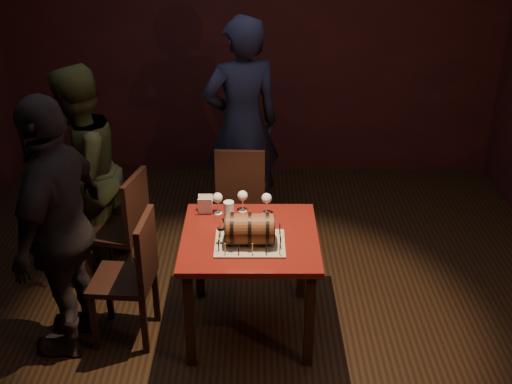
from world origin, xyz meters
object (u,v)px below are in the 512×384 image
at_px(chair_back, 241,191).
at_px(person_left_rear, 80,174).
at_px(barrel_cake, 250,229).
at_px(chair_left_front, 134,272).
at_px(person_left_front, 60,228).
at_px(pint_of_ale, 229,212).
at_px(pub_table, 250,250).
at_px(wine_glass_left, 218,199).
at_px(wine_glass_mid, 243,197).
at_px(wine_glass_right, 267,199).
at_px(person_back, 242,125).
at_px(chair_left_rear, 125,224).

xyz_separation_m(chair_back, person_left_rear, (-1.22, -0.34, 0.31)).
height_order(barrel_cake, person_left_rear, person_left_rear).
bearing_deg(chair_left_front, person_left_front, -172.57).
xyz_separation_m(pint_of_ale, chair_left_front, (-0.63, -0.28, -0.30)).
distance_m(pub_table, person_left_rear, 1.53).
relative_size(barrel_cake, wine_glass_left, 2.29).
height_order(pint_of_ale, chair_left_front, chair_left_front).
bearing_deg(wine_glass_mid, wine_glass_right, -13.59).
distance_m(wine_glass_left, pint_of_ale, 0.15).
relative_size(person_back, person_left_rear, 1.13).
height_order(wine_glass_mid, chair_left_rear, chair_left_rear).
distance_m(wine_glass_left, person_back, 1.25).
bearing_deg(pub_table, wine_glass_right, 69.04).
height_order(pub_table, chair_left_front, chair_left_front).
xyz_separation_m(wine_glass_mid, chair_left_rear, (-0.89, 0.22, -0.34)).
relative_size(wine_glass_mid, person_back, 0.09).
relative_size(barrel_cake, person_back, 0.19).
bearing_deg(person_left_rear, pint_of_ale, 80.66).
xyz_separation_m(pint_of_ale, chair_back, (0.06, 0.93, -0.30)).
relative_size(pub_table, wine_glass_left, 5.59).
bearing_deg(person_left_rear, wine_glass_right, 88.79).
bearing_deg(person_left_front, wine_glass_mid, 123.37).
distance_m(chair_back, person_back, 0.60).
xyz_separation_m(pint_of_ale, person_back, (0.06, 1.36, 0.12)).
relative_size(chair_left_front, person_back, 0.49).
xyz_separation_m(pub_table, wine_glass_left, (-0.23, 0.30, 0.23)).
bearing_deg(chair_left_rear, pub_table, -30.41).
height_order(chair_left_front, person_back, person_back).
distance_m(barrel_cake, person_left_rear, 1.58).
height_order(chair_left_rear, chair_left_front, same).
relative_size(barrel_cake, person_left_rear, 0.22).
relative_size(wine_glass_mid, chair_left_rear, 0.17).
xyz_separation_m(chair_back, chair_left_front, (-0.69, -1.20, 0.00)).
distance_m(pint_of_ale, person_back, 1.36).
bearing_deg(barrel_cake, pub_table, 90.42).
bearing_deg(pint_of_ale, barrel_cake, -64.27).
xyz_separation_m(barrel_cake, wine_glass_left, (-0.23, 0.41, 0.01)).
xyz_separation_m(barrel_cake, wine_glass_mid, (-0.05, 0.45, 0.01)).
bearing_deg(person_back, pub_table, 74.80).
bearing_deg(wine_glass_right, wine_glass_mid, 166.41).
relative_size(pub_table, chair_left_rear, 0.97).
bearing_deg(chair_left_rear, wine_glass_mid, -13.68).
height_order(wine_glass_left, pint_of_ale, wine_glass_left).
distance_m(chair_left_rear, person_left_front, 0.83).
bearing_deg(barrel_cake, person_left_rear, 145.74).
bearing_deg(pub_table, wine_glass_left, 126.70).
bearing_deg(person_left_front, person_left_rear, -162.67).
bearing_deg(wine_glass_mid, person_left_rear, 160.58).
xyz_separation_m(barrel_cake, pint_of_ale, (-0.15, 0.30, -0.04)).
height_order(wine_glass_mid, pint_of_ale, wine_glass_mid).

